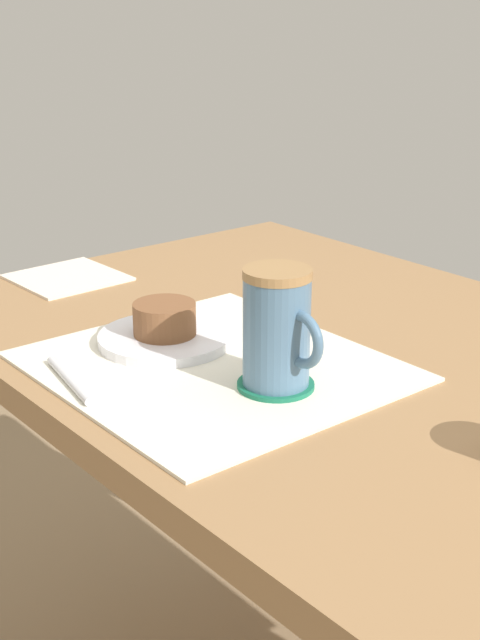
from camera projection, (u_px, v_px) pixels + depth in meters
dining_table at (347, 419)px, 1.10m from camera, size 1.12×0.72×0.72m
placemat at (213, 366)px, 1.03m from camera, size 0.39×0.36×0.00m
pastry_plate at (165, 338)px, 1.09m from camera, size 0.17×0.17×0.01m
pastry at (165, 319)px, 1.09m from camera, size 0.08×0.08×0.04m
coffee_coaster at (276, 385)px, 0.97m from camera, size 0.08×0.08×0.00m
coffee_mug at (278, 328)px, 0.95m from camera, size 0.11×0.07×0.13m
teaspoon at (69, 380)px, 0.98m from camera, size 0.13×0.03×0.01m
paper_napkin at (67, 278)px, 1.36m from camera, size 0.16×0.16×0.00m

